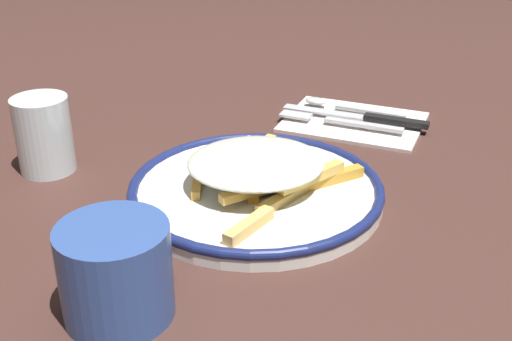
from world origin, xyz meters
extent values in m
plane|color=#422823|center=(0.00, 0.00, 0.00)|extent=(2.60, 2.60, 0.00)
cylinder|color=white|center=(0.00, 0.00, 0.01)|extent=(0.28, 0.28, 0.02)
torus|color=navy|center=(0.00, 0.00, 0.02)|extent=(0.28, 0.28, 0.01)
cube|color=#F3C251|center=(0.05, 0.01, 0.04)|extent=(0.05, 0.09, 0.01)
cube|color=#D78E48|center=(0.01, 0.01, 0.02)|extent=(0.05, 0.09, 0.01)
cube|color=#F4B867|center=(0.01, 0.04, 0.02)|extent=(0.06, 0.03, 0.01)
cube|color=orange|center=(-0.01, 0.00, 0.02)|extent=(0.07, 0.04, 0.01)
cube|color=#ECB947|center=(0.03, -0.01, 0.04)|extent=(0.09, 0.02, 0.01)
cube|color=gold|center=(-0.02, 0.06, 0.02)|extent=(0.08, 0.05, 0.01)
cube|color=#EDB45F|center=(-0.09, -0.03, 0.02)|extent=(0.07, 0.03, 0.01)
cube|color=gold|center=(-0.03, -0.01, 0.03)|extent=(0.07, 0.06, 0.01)
cube|color=#EFC45D|center=(0.05, 0.01, 0.02)|extent=(0.07, 0.06, 0.01)
cube|color=#D3B458|center=(0.08, 0.04, 0.02)|extent=(0.08, 0.02, 0.01)
cube|color=gold|center=(0.04, -0.07, 0.02)|extent=(0.07, 0.06, 0.01)
cube|color=gold|center=(0.05, 0.02, 0.02)|extent=(0.04, 0.07, 0.01)
cube|color=#E7B953|center=(0.01, -0.06, 0.04)|extent=(0.09, 0.05, 0.01)
cube|color=gold|center=(-0.02, -0.04, 0.02)|extent=(0.08, 0.04, 0.01)
ellipsoid|color=silver|center=(0.00, 0.00, 0.05)|extent=(0.20, 0.20, 0.02)
cube|color=#2E6434|center=(0.02, 0.05, 0.05)|extent=(0.00, 0.00, 0.00)
cube|color=#1F592A|center=(0.00, 0.00, 0.05)|extent=(0.00, 0.00, 0.00)
cube|color=#226B1D|center=(0.01, 0.00, 0.05)|extent=(0.00, 0.00, 0.00)
cube|color=#2A5729|center=(0.05, -0.01, 0.05)|extent=(0.00, 0.00, 0.00)
cube|color=#326829|center=(-0.04, 0.00, 0.05)|extent=(0.00, 0.00, 0.00)
cube|color=#1F7022|center=(0.03, -0.01, 0.05)|extent=(0.00, 0.00, 0.00)
cube|color=#356024|center=(0.05, 0.02, 0.05)|extent=(0.00, 0.00, 0.00)
cube|color=#245827|center=(-0.01, 0.01, 0.05)|extent=(0.00, 0.00, 0.00)
cube|color=silver|center=(0.26, -0.03, 0.00)|extent=(0.15, 0.20, 0.01)
cube|color=silver|center=(0.24, -0.05, 0.01)|extent=(0.02, 0.11, 0.01)
cube|color=silver|center=(0.23, 0.04, 0.01)|extent=(0.02, 0.04, 0.00)
cube|color=black|center=(0.26, -0.09, 0.01)|extent=(0.02, 0.09, 0.01)
cube|color=silver|center=(0.26, 0.01, 0.01)|extent=(0.02, 0.12, 0.00)
cube|color=silver|center=(0.29, -0.05, 0.01)|extent=(0.01, 0.10, 0.00)
ellipsoid|color=silver|center=(0.29, 0.04, 0.01)|extent=(0.02, 0.03, 0.01)
cylinder|color=silver|center=(-0.04, 0.26, 0.05)|extent=(0.07, 0.07, 0.09)
cylinder|color=#345198|center=(-0.23, 0.02, 0.04)|extent=(0.09, 0.09, 0.08)
torus|color=#345198|center=(-0.18, 0.02, 0.05)|extent=(0.05, 0.01, 0.05)
camera|label=1|loc=(-0.58, -0.27, 0.35)|focal=45.72mm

